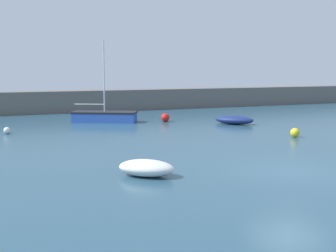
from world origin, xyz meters
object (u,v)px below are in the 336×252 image
(fishing_dinghy_green, at_px, (146,168))
(sailboat_tall_mast, at_px, (105,116))
(rowboat_blue_near, at_px, (234,120))
(mooring_buoy_red, at_px, (165,117))
(mooring_buoy_white, at_px, (7,130))
(mooring_buoy_yellow, at_px, (295,133))

(fishing_dinghy_green, xyz_separation_m, sailboat_tall_mast, (3.44, 16.36, 0.11))
(sailboat_tall_mast, distance_m, rowboat_blue_near, 8.82)
(mooring_buoy_red, relative_size, mooring_buoy_white, 1.56)
(mooring_buoy_yellow, height_order, mooring_buoy_red, mooring_buoy_red)
(mooring_buoy_red, height_order, mooring_buoy_white, mooring_buoy_red)
(fishing_dinghy_green, height_order, mooring_buoy_yellow, fishing_dinghy_green)
(mooring_buoy_red, bearing_deg, mooring_buoy_yellow, -70.94)
(sailboat_tall_mast, relative_size, mooring_buoy_red, 9.51)
(mooring_buoy_red, bearing_deg, sailboat_tall_mast, 158.27)
(sailboat_tall_mast, height_order, rowboat_blue_near, sailboat_tall_mast)
(fishing_dinghy_green, bearing_deg, mooring_buoy_red, -71.48)
(fishing_dinghy_green, bearing_deg, mooring_buoy_yellow, -109.11)
(sailboat_tall_mast, distance_m, mooring_buoy_white, 7.53)
(mooring_buoy_white, bearing_deg, fishing_dinghy_green, -75.84)
(sailboat_tall_mast, xyz_separation_m, mooring_buoy_red, (3.87, -1.54, -0.10))
(mooring_buoy_white, bearing_deg, mooring_buoy_yellow, -29.15)
(sailboat_tall_mast, xyz_separation_m, rowboat_blue_near, (7.46, -4.72, -0.11))
(sailboat_tall_mast, relative_size, mooring_buoy_white, 14.85)
(rowboat_blue_near, xyz_separation_m, mooring_buoy_white, (-14.17, 1.32, -0.10))
(sailboat_tall_mast, bearing_deg, mooring_buoy_red, 7.99)
(mooring_buoy_yellow, distance_m, mooring_buoy_red, 10.17)
(mooring_buoy_yellow, relative_size, mooring_buoy_red, 0.84)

